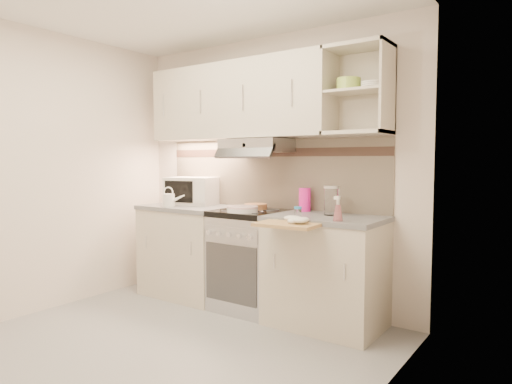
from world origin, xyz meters
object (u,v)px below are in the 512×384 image
at_px(electric_range, 251,259).
at_px(microwave, 193,191).
at_px(cutting_board, 291,224).
at_px(glass_jar, 332,200).
at_px(plate_stack, 242,209).
at_px(pink_pitcher, 305,200).
at_px(spray_bottle, 338,211).
at_px(watering_can, 169,200).

relative_size(electric_range, microwave, 1.63).
relative_size(microwave, cutting_board, 1.21).
bearing_deg(glass_jar, plate_stack, -162.05).
distance_m(plate_stack, pink_pitcher, 0.55).
relative_size(electric_range, pink_pitcher, 4.35).
xyz_separation_m(electric_range, spray_bottle, (0.95, -0.22, 0.53)).
bearing_deg(cutting_board, spray_bottle, 22.39).
relative_size(pink_pitcher, spray_bottle, 1.05).
bearing_deg(pink_pitcher, microwave, -156.08).
distance_m(electric_range, plate_stack, 0.50).
xyz_separation_m(electric_range, microwave, (-0.81, 0.12, 0.59)).
height_order(microwave, spray_bottle, microwave).
bearing_deg(pink_pitcher, electric_range, -135.59).
relative_size(electric_range, plate_stack, 3.32).
xyz_separation_m(pink_pitcher, cutting_board, (0.20, -0.57, -0.13)).
bearing_deg(plate_stack, cutting_board, -19.14).
bearing_deg(pink_pitcher, plate_stack, -119.22).
bearing_deg(glass_jar, pink_pitcher, 159.03).
height_order(watering_can, plate_stack, watering_can).
bearing_deg(watering_can, plate_stack, -16.95).
relative_size(plate_stack, spray_bottle, 1.38).
distance_m(microwave, watering_can, 0.34).
bearing_deg(pink_pitcher, cutting_board, -50.52).
xyz_separation_m(watering_can, plate_stack, (0.83, 0.06, -0.04)).
relative_size(plate_stack, cutting_board, 0.59).
xyz_separation_m(microwave, glass_jar, (1.57, -0.04, -0.02)).
relative_size(electric_range, cutting_board, 1.97).
distance_m(plate_stack, glass_jar, 0.78).
xyz_separation_m(watering_can, pink_pitcher, (1.25, 0.42, 0.03)).
distance_m(electric_range, cutting_board, 0.85).
relative_size(watering_can, plate_stack, 0.82).
height_order(plate_stack, spray_bottle, spray_bottle).
bearing_deg(spray_bottle, cutting_board, -162.56).
relative_size(electric_range, glass_jar, 3.72).
relative_size(glass_jar, spray_bottle, 1.23).
distance_m(microwave, spray_bottle, 1.80).
bearing_deg(plate_stack, watering_can, -175.94).
xyz_separation_m(pink_pitcher, glass_jar, (0.32, -0.12, 0.02)).
bearing_deg(electric_range, cutting_board, -30.06).
distance_m(watering_can, pink_pitcher, 1.32).
bearing_deg(plate_stack, pink_pitcher, 40.69).
xyz_separation_m(plate_stack, glass_jar, (0.73, 0.24, 0.10)).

